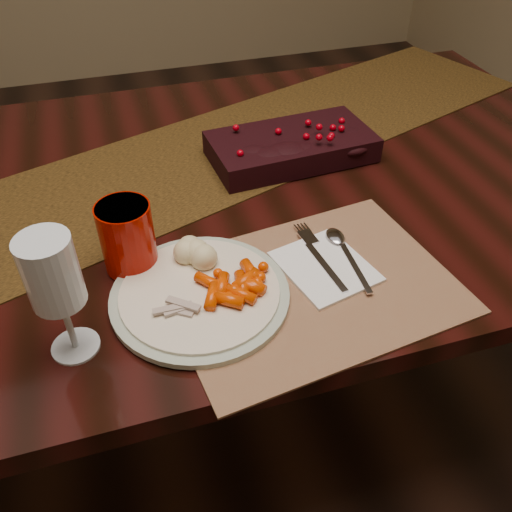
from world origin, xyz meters
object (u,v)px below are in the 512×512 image
object	(u,v)px
placemat_main	(311,286)
red_cup	(127,237)
napkin	(325,267)
mashed_potatoes	(197,250)
dinner_plate	(200,294)
baby_carrots	(238,290)
dining_table	(208,315)
turkey_shreds	(176,310)
centerpiece	(291,143)
wine_glass	(60,299)

from	to	relation	value
placemat_main	red_cup	bearing A→B (deg)	146.14
napkin	mashed_potatoes	bearing A→B (deg)	148.77
dinner_plate	napkin	bearing A→B (deg)	2.11
baby_carrots	napkin	bearing A→B (deg)	12.07
dining_table	turkey_shreds	world-z (taller)	turkey_shreds
baby_carrots	dining_table	bearing A→B (deg)	88.64
dining_table	dinner_plate	size ratio (longest dim) A/B	6.52
dinner_plate	baby_carrots	distance (m)	0.06
turkey_shreds	dining_table	bearing A→B (deg)	73.33
dinner_plate	mashed_potatoes	xyz separation A→B (m)	(0.01, 0.07, 0.03)
centerpiece	placemat_main	world-z (taller)	centerpiece
placemat_main	wine_glass	size ratio (longest dim) A/B	2.26
red_cup	napkin	bearing A→B (deg)	-18.19
centerpiece	dinner_plate	distance (m)	0.45
centerpiece	red_cup	world-z (taller)	red_cup
dinner_plate	napkin	xyz separation A→B (m)	(0.21, 0.01, -0.01)
mashed_potatoes	turkey_shreds	size ratio (longest dim) A/B	1.06
dinner_plate	napkin	world-z (taller)	dinner_plate
wine_glass	dining_table	bearing A→B (deg)	54.46
dinner_plate	red_cup	size ratio (longest dim) A/B	2.34
placemat_main	napkin	distance (m)	0.05
baby_carrots	red_cup	bearing A→B (deg)	137.29
centerpiece	napkin	xyz separation A→B (m)	(-0.07, -0.35, -0.03)
mashed_potatoes	red_cup	world-z (taller)	red_cup
centerpiece	dinner_plate	xyz separation A→B (m)	(-0.28, -0.36, -0.03)
mashed_potatoes	turkey_shreds	bearing A→B (deg)	-117.27
baby_carrots	turkey_shreds	size ratio (longest dim) A/B	1.45
mashed_potatoes	red_cup	xyz separation A→B (m)	(-0.10, 0.03, 0.02)
turkey_shreds	napkin	xyz separation A→B (m)	(0.25, 0.04, -0.02)
dining_table	baby_carrots	xyz separation A→B (m)	(-0.01, -0.34, 0.40)
dining_table	napkin	distance (m)	0.51
dining_table	mashed_potatoes	distance (m)	0.48
centerpiece	red_cup	distance (m)	0.45
red_cup	wine_glass	world-z (taller)	wine_glass
centerpiece	mashed_potatoes	distance (m)	0.39
placemat_main	napkin	xyz separation A→B (m)	(0.04, 0.03, 0.00)
placemat_main	red_cup	xyz separation A→B (m)	(-0.26, 0.13, 0.06)
turkey_shreds	red_cup	xyz separation A→B (m)	(-0.05, 0.14, 0.04)
turkey_shreds	mashed_potatoes	bearing A→B (deg)	62.73
dining_table	red_cup	distance (m)	0.51
placemat_main	red_cup	distance (m)	0.30
centerpiece	turkey_shreds	xyz separation A→B (m)	(-0.32, -0.40, -0.01)
baby_carrots	placemat_main	bearing A→B (deg)	0.46
dinner_plate	baby_carrots	xyz separation A→B (m)	(0.05, -0.03, 0.02)
centerpiece	baby_carrots	size ratio (longest dim) A/B	3.24
baby_carrots	napkin	size ratio (longest dim) A/B	0.69
centerpiece	baby_carrots	distance (m)	0.44
napkin	wine_glass	distance (m)	0.41
mashed_potatoes	dinner_plate	bearing A→B (deg)	-100.90
dinner_plate	napkin	size ratio (longest dim) A/B	1.82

